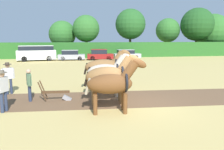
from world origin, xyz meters
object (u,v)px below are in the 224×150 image
object	(u,v)px
draft_horse_trail_right	(105,67)
parked_car_left	(71,55)
draft_horse_trail_left	(107,72)
tree_center	(130,24)
parked_van	(36,53)
parked_car_center_left	(100,55)
tree_left	(62,34)
parked_car_center	(126,54)
draft_horse_lead_right	(109,76)
farmer_beside_team	(110,70)
draft_horse_lead_left	(113,83)
tree_center_right	(168,30)
tree_far_right	(212,31)
tree_center_left	(86,29)
farmer_at_plow	(29,83)
tree_right	(197,25)
farmer_onlooker_right	(8,75)
plow	(58,94)
farmer_onlooker_left	(3,87)

from	to	relation	value
draft_horse_trail_right	parked_car_left	bearing A→B (deg)	100.24
draft_horse_trail_left	tree_center	bearing A→B (deg)	76.80
parked_van	parked_car_center_left	size ratio (longest dim) A/B	1.43
tree_left	parked_car_center	distance (m)	13.16
draft_horse_lead_right	draft_horse_trail_left	distance (m)	1.39
draft_horse_trail_right	parked_van	bearing A→B (deg)	113.65
tree_center	farmer_beside_team	size ratio (longest dim) A/B	5.12
draft_horse_lead_left	draft_horse_trail_left	xyz separation A→B (m)	(0.19, 2.77, 0.09)
tree_center_right	parked_van	distance (m)	25.97
tree_far_right	draft_horse_lead_right	size ratio (longest dim) A/B	2.91
tree_left	tree_center_right	bearing A→B (deg)	1.63
tree_center_left	tree_center	bearing A→B (deg)	3.09
draft_horse_lead_left	tree_center_left	bearing A→B (deg)	92.58
tree_left	tree_far_right	distance (m)	29.85
draft_horse_lead_right	parked_car_center_left	world-z (taller)	draft_horse_lead_right
parked_van	farmer_beside_team	bearing A→B (deg)	-76.24
draft_horse_lead_right	tree_center_left	bearing A→B (deg)	92.69
tree_center	farmer_at_plow	world-z (taller)	tree_center
farmer_beside_team	tree_right	bearing A→B (deg)	60.58
tree_center	tree_right	distance (m)	13.48
draft_horse_lead_left	farmer_onlooker_right	size ratio (longest dim) A/B	1.48
tree_center_right	farmer_beside_team	bearing A→B (deg)	-121.09
plow	farmer_at_plow	size ratio (longest dim) A/B	1.01
tree_center_right	parked_car_center	size ratio (longest dim) A/B	1.71
tree_left	farmer_beside_team	xyz separation A→B (m)	(4.33, -26.53, -2.98)
tree_center_right	draft_horse_lead_right	xyz separation A→B (m)	(-17.20, -31.73, -3.47)
draft_horse_trail_right	farmer_at_plow	distance (m)	4.48
parked_car_center_left	tree_far_right	bearing A→B (deg)	21.55
tree_left	parked_car_center_left	bearing A→B (deg)	-56.53
farmer_at_plow	parked_car_left	size ratio (longest dim) A/B	0.40
tree_center	draft_horse_trail_left	world-z (taller)	tree_center
parked_car_center	tree_center	bearing A→B (deg)	69.60
tree_center_left	draft_horse_lead_right	bearing A→B (deg)	-91.40
draft_horse_trail_left	parked_car_center_left	bearing A→B (deg)	88.20
farmer_onlooker_left	tree_center	bearing A→B (deg)	89.91
tree_far_right	farmer_onlooker_right	xyz separation A→B (m)	(-31.68, -28.01, -3.59)
farmer_at_plow	farmer_beside_team	xyz separation A→B (m)	(4.74, 3.56, 0.03)
tree_right	farmer_beside_team	xyz separation A→B (m)	(-21.42, -24.98, -4.91)
tree_center_right	tree_right	size ratio (longest dim) A/B	0.80
draft_horse_lead_left	parked_car_center_left	world-z (taller)	draft_horse_lead_left
tree_right	parked_car_center	size ratio (longest dim) A/B	2.15
tree_right	tree_far_right	world-z (taller)	tree_right
parked_van	parked_car_left	bearing A→B (deg)	-8.17
draft_horse_trail_left	parked_car_left	size ratio (longest dim) A/B	0.66
tree_center_right	tree_right	distance (m)	5.60
parked_car_center_left	parked_car_center	bearing A→B (deg)	14.89
farmer_beside_team	parked_car_center_left	bearing A→B (deg)	96.59
parked_car_left	tree_center_left	bearing A→B (deg)	70.54
draft_horse_lead_right	parked_car_center	distance (m)	24.32
tree_center_right	farmer_onlooker_right	distance (m)	36.91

